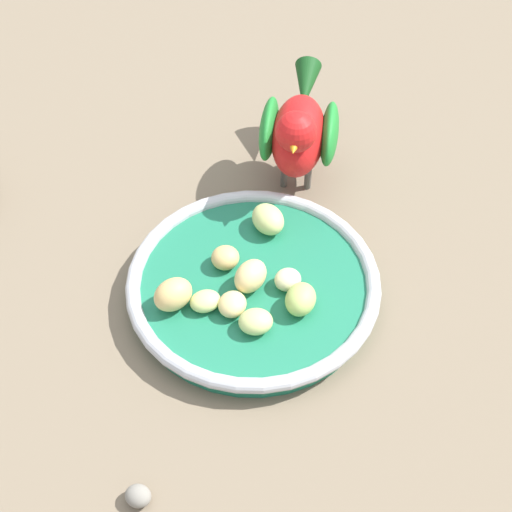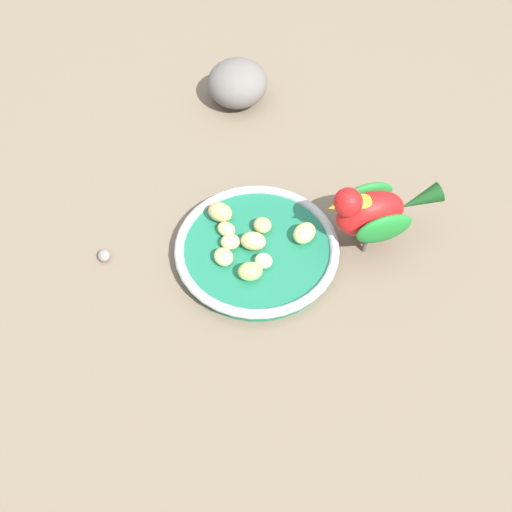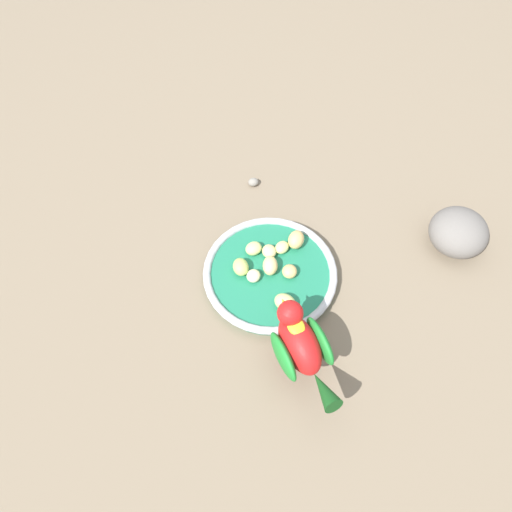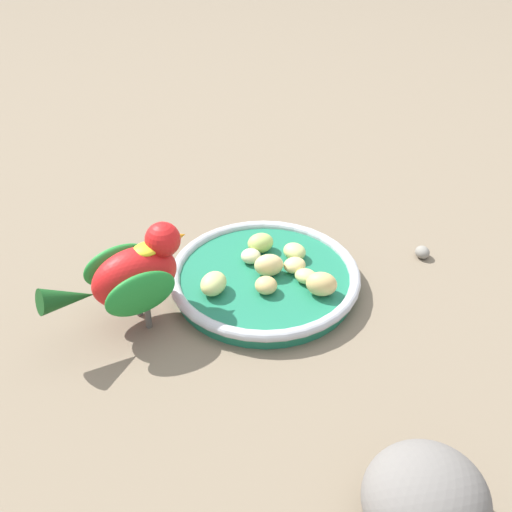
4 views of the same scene
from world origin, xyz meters
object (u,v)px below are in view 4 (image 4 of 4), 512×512
object	(u,v)px
apple_piece_5	(251,256)
apple_piece_2	(266,285)
apple_piece_1	(213,284)
rock_large	(425,500)
parrot	(132,275)
apple_piece_3	(294,251)
apple_piece_8	(295,265)
feeding_bowl	(264,276)
apple_piece_0	(306,276)
pebble_0	(422,252)
apple_piece_4	(267,266)
apple_piece_6	(321,284)
apple_piece_7	(259,243)

from	to	relation	value
apple_piece_5	apple_piece_2	bearing A→B (deg)	-84.37
apple_piece_1	rock_large	distance (m)	0.35
apple_piece_1	parrot	size ratio (longest dim) A/B	0.22
apple_piece_2	parrot	bearing A→B (deg)	-178.62
apple_piece_5	parrot	world-z (taller)	parrot
apple_piece_3	apple_piece_8	world-z (taller)	apple_piece_3
feeding_bowl	rock_large	bearing A→B (deg)	-80.04
apple_piece_0	pebble_0	xyz separation A→B (m)	(0.18, 0.05, -0.02)
apple_piece_4	pebble_0	bearing A→B (deg)	6.56
feeding_bowl	apple_piece_2	xyz separation A→B (m)	(-0.01, -0.04, 0.02)
apple_piece_2	parrot	size ratio (longest dim) A/B	0.16
feeding_bowl	parrot	world-z (taller)	parrot
rock_large	pebble_0	size ratio (longest dim) A/B	5.04
parrot	pebble_0	size ratio (longest dim) A/B	8.16
parrot	pebble_0	bearing A→B (deg)	-12.79
apple_piece_1	apple_piece_3	world-z (taller)	apple_piece_1
feeding_bowl	apple_piece_0	bearing A→B (deg)	-30.89
feeding_bowl	apple_piece_8	xyz separation A→B (m)	(0.04, -0.00, 0.01)
apple_piece_6	apple_piece_7	xyz separation A→B (m)	(-0.06, 0.10, -0.00)
apple_piece_1	pebble_0	world-z (taller)	apple_piece_1
apple_piece_2	pebble_0	world-z (taller)	apple_piece_2
apple_piece_4	parrot	xyz separation A→B (m)	(-0.16, -0.04, 0.04)
apple_piece_8	pebble_0	xyz separation A→B (m)	(0.18, 0.02, -0.02)
apple_piece_1	apple_piece_0	bearing A→B (deg)	-0.96
feeding_bowl	apple_piece_5	size ratio (longest dim) A/B	9.36
feeding_bowl	apple_piece_0	size ratio (longest dim) A/B	8.42
apple_piece_0	pebble_0	world-z (taller)	apple_piece_0
apple_piece_3	apple_piece_5	xyz separation A→B (m)	(-0.06, 0.00, -0.00)
apple_piece_0	apple_piece_7	xyz separation A→B (m)	(-0.04, 0.08, 0.00)
apple_piece_3	rock_large	world-z (taller)	rock_large
apple_piece_4	apple_piece_5	world-z (taller)	apple_piece_4
rock_large	pebble_0	distance (m)	0.41
feeding_bowl	pebble_0	xyz separation A→B (m)	(0.22, 0.02, -0.01)
apple_piece_0	feeding_bowl	bearing A→B (deg)	149.11
apple_piece_4	parrot	world-z (taller)	parrot
apple_piece_7	rock_large	size ratio (longest dim) A/B	0.33
apple_piece_0	apple_piece_2	size ratio (longest dim) A/B	1.06
feeding_bowl	apple_piece_7	distance (m)	0.05
apple_piece_4	apple_piece_8	distance (m)	0.04
apple_piece_6	feeding_bowl	bearing A→B (deg)	137.15
apple_piece_5	rock_large	bearing A→B (deg)	-78.98
apple_piece_1	parrot	bearing A→B (deg)	-170.35
apple_piece_3	apple_piece_4	distance (m)	0.05
apple_piece_8	apple_piece_1	bearing A→B (deg)	-168.13
apple_piece_2	apple_piece_8	bearing A→B (deg)	38.07
apple_piece_2	apple_piece_8	xyz separation A→B (m)	(0.04, 0.03, -0.00)
feeding_bowl	apple_piece_2	world-z (taller)	apple_piece_2
apple_piece_5	apple_piece_8	world-z (taller)	same
apple_piece_8	rock_large	bearing A→B (deg)	-86.14
apple_piece_2	apple_piece_5	size ratio (longest dim) A/B	1.05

